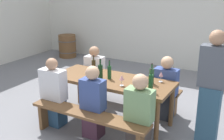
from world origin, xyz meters
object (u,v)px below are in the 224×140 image
object	(u,v)px
bench_near	(88,119)
wine_glass_1	(161,74)
bench_far	(130,88)
wine_bottle_1	(152,76)
wine_bottle_4	(109,72)
tasting_table	(112,84)
seated_guest_far_1	(166,90)
seated_guest_far_0	(95,76)
wine_barrel	(67,46)
seated_guest_near_0	(54,94)
wine_glass_0	(94,73)
seated_guest_near_1	(93,104)
wine_bottle_3	(100,72)
seated_guest_near_2	(139,115)
wine_glass_3	(139,76)
wine_bottle_2	(94,66)
wine_bottle_0	(151,82)
wine_glass_2	(122,78)
standing_host	(211,90)

from	to	relation	value
bench_near	wine_glass_1	world-z (taller)	wine_glass_1
bench_far	wine_bottle_1	bearing A→B (deg)	-42.66
wine_bottle_4	tasting_table	bearing A→B (deg)	12.98
seated_guest_far_1	seated_guest_far_0	bearing A→B (deg)	-90.00
wine_barrel	seated_guest_near_0	bearing A→B (deg)	-54.52
bench_far	seated_guest_far_1	size ratio (longest dim) A/B	1.71
wine_glass_0	seated_guest_near_1	world-z (taller)	seated_guest_near_1
seated_guest_near_0	wine_barrel	world-z (taller)	seated_guest_near_0
bench_near	wine_glass_0	distance (m)	0.76
seated_guest_far_1	seated_guest_near_0	bearing A→B (deg)	-53.77
wine_glass_0	wine_bottle_3	bearing A→B (deg)	53.54
seated_guest_near_0	seated_guest_near_2	xyz separation A→B (m)	(1.48, 0.00, 0.01)
wine_glass_3	wine_glass_1	bearing A→B (deg)	37.79
bench_far	wine_bottle_4	distance (m)	0.87
wine_glass_1	seated_guest_near_1	bearing A→B (deg)	-132.77
wine_bottle_2	wine_bottle_1	bearing A→B (deg)	-0.45
wine_glass_3	seated_guest_far_0	distance (m)	1.28
seated_guest_near_1	wine_bottle_0	bearing A→B (deg)	-63.45
bench_near	seated_guest_far_0	xyz separation A→B (m)	(-0.68, 1.23, 0.17)
wine_glass_0	wine_barrel	distance (m)	4.39
wine_glass_3	seated_guest_near_1	world-z (taller)	seated_guest_near_1
wine_glass_2	seated_guest_far_1	bearing A→B (deg)	58.66
wine_bottle_0	seated_guest_far_0	bearing A→B (deg)	153.15
seated_guest_near_1	seated_guest_near_2	bearing A→B (deg)	-90.00
bench_far	seated_guest_near_2	bearing A→B (deg)	-59.59
tasting_table	wine_bottle_2	xyz separation A→B (m)	(-0.43, 0.13, 0.20)
tasting_table	bench_near	xyz separation A→B (m)	(0.00, -0.69, -0.32)
wine_bottle_4	standing_host	distance (m)	1.55
seated_guest_near_0	standing_host	size ratio (longest dim) A/B	0.68
wine_glass_0	bench_near	bearing A→B (deg)	-66.43
wine_bottle_1	seated_guest_near_2	bearing A→B (deg)	-81.32
bench_far	seated_guest_near_2	xyz separation A→B (m)	(0.72, -1.23, 0.18)
wine_bottle_3	tasting_table	bearing A→B (deg)	32.07
wine_bottle_3	seated_guest_near_0	size ratio (longest dim) A/B	0.30
wine_bottle_0	wine_bottle_1	xyz separation A→B (m)	(-0.10, 0.29, -0.01)
wine_glass_3	seated_guest_near_2	xyz separation A→B (m)	(0.28, -0.58, -0.33)
seated_guest_near_0	seated_guest_near_1	xyz separation A→B (m)	(0.75, 0.00, 0.01)
wine_glass_3	seated_guest_far_0	bearing A→B (deg)	156.04
seated_guest_near_0	bench_far	bearing A→B (deg)	-31.61
seated_guest_near_1	seated_guest_far_0	distance (m)	1.27
tasting_table	bench_near	world-z (taller)	tasting_table
wine_bottle_2	wine_bottle_4	size ratio (longest dim) A/B	0.99
wine_barrel	seated_guest_far_0	bearing A→B (deg)	-43.21
wine_bottle_0	seated_guest_far_1	bearing A→B (deg)	90.49
wine_glass_3	standing_host	distance (m)	1.06
seated_guest_far_0	wine_barrel	size ratio (longest dim) A/B	1.60
wine_glass_2	seated_guest_near_2	bearing A→B (deg)	-38.00
bench_near	wine_bottle_4	distance (m)	0.85
wine_bottle_1	seated_guest_near_0	bearing A→B (deg)	-154.51
bench_near	wine_bottle_1	world-z (taller)	wine_bottle_1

